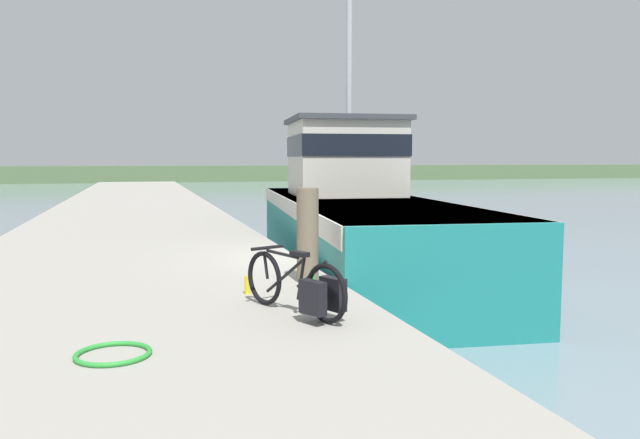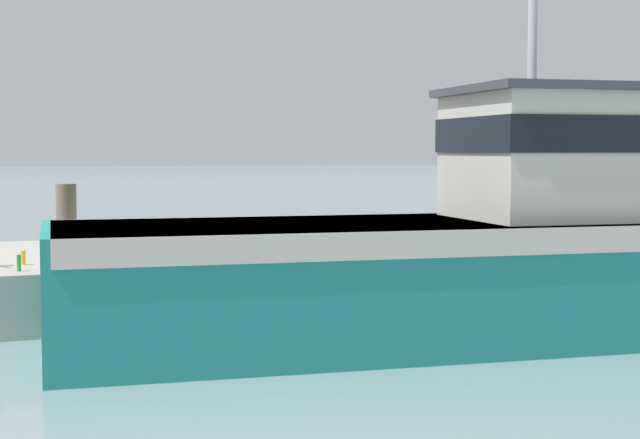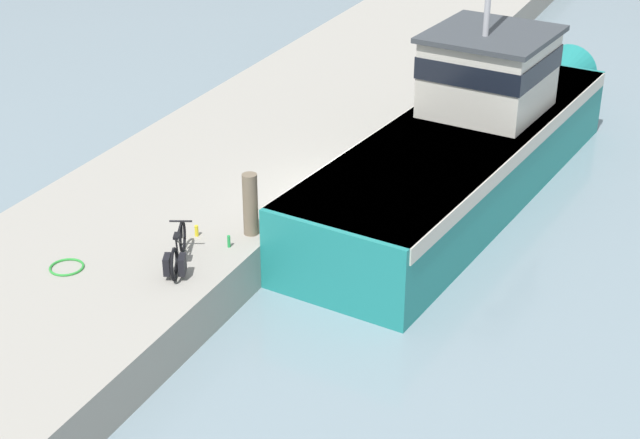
{
  "view_description": "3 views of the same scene",
  "coord_description": "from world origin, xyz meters",
  "px_view_note": "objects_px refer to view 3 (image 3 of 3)",
  "views": [
    {
      "loc": [
        -3.49,
        -10.49,
        2.66
      ],
      "look_at": [
        -0.01,
        1.54,
        1.46
      ],
      "focal_mm": 35.0,
      "sensor_mm": 36.0,
      "label": 1
    },
    {
      "loc": [
        13.89,
        -4.03,
        2.77
      ],
      "look_at": [
        0.27,
        1.35,
        1.74
      ],
      "focal_mm": 55.0,
      "sensor_mm": 36.0,
      "label": 2
    },
    {
      "loc": [
        7.5,
        -17.49,
        10.22
      ],
      "look_at": [
        -0.21,
        -1.14,
        1.03
      ],
      "focal_mm": 55.0,
      "sensor_mm": 36.0,
      "label": 3
    }
  ],
  "objects_px": {
    "bicycle_touring": "(177,254)",
    "water_bottle_on_curb": "(197,231)",
    "fishing_boat_main": "(471,138)",
    "mooring_post": "(250,204)",
    "water_bottle_by_bike": "(229,241)"
  },
  "relations": [
    {
      "from": "fishing_boat_main",
      "to": "water_bottle_on_curb",
      "type": "height_order",
      "value": "fishing_boat_main"
    },
    {
      "from": "water_bottle_by_bike",
      "to": "mooring_post",
      "type": "bearing_deg",
      "value": 80.3
    },
    {
      "from": "bicycle_touring",
      "to": "water_bottle_by_bike",
      "type": "xyz_separation_m",
      "value": [
        0.44,
        1.17,
        -0.2
      ]
    },
    {
      "from": "mooring_post",
      "to": "water_bottle_by_bike",
      "type": "xyz_separation_m",
      "value": [
        -0.12,
        -0.7,
        -0.53
      ]
    },
    {
      "from": "fishing_boat_main",
      "to": "mooring_post",
      "type": "height_order",
      "value": "fishing_boat_main"
    },
    {
      "from": "bicycle_touring",
      "to": "water_bottle_on_curb",
      "type": "height_order",
      "value": "bicycle_touring"
    },
    {
      "from": "bicycle_touring",
      "to": "water_bottle_by_bike",
      "type": "relative_size",
      "value": 6.41
    },
    {
      "from": "bicycle_touring",
      "to": "water_bottle_by_bike",
      "type": "height_order",
      "value": "bicycle_touring"
    },
    {
      "from": "water_bottle_on_curb",
      "to": "water_bottle_by_bike",
      "type": "bearing_deg",
      "value": -8.88
    },
    {
      "from": "water_bottle_by_bike",
      "to": "water_bottle_on_curb",
      "type": "bearing_deg",
      "value": 171.12
    },
    {
      "from": "bicycle_touring",
      "to": "mooring_post",
      "type": "bearing_deg",
      "value": 48.93
    },
    {
      "from": "fishing_boat_main",
      "to": "bicycle_touring",
      "type": "xyz_separation_m",
      "value": [
        -3.28,
        -7.85,
        -0.02
      ]
    },
    {
      "from": "fishing_boat_main",
      "to": "water_bottle_by_bike",
      "type": "xyz_separation_m",
      "value": [
        -2.84,
        -6.68,
        -0.22
      ]
    },
    {
      "from": "fishing_boat_main",
      "to": "bicycle_touring",
      "type": "relative_size",
      "value": 8.86
    },
    {
      "from": "fishing_boat_main",
      "to": "mooring_post",
      "type": "xyz_separation_m",
      "value": [
        -2.72,
        -5.98,
        0.31
      ]
    }
  ]
}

